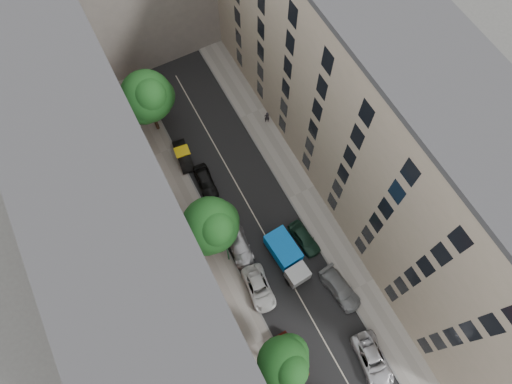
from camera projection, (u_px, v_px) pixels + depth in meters
ground at (254, 216)px, 45.93m from camera, size 120.00×120.00×0.00m
road_surface at (254, 216)px, 45.92m from camera, size 8.00×44.00×0.02m
sidewalk_left at (205, 239)px, 44.80m from camera, size 3.00×44.00×0.15m
sidewalk_right at (301, 192)px, 46.91m from camera, size 3.00×44.00×0.15m
building_left at (126, 230)px, 34.71m from camera, size 8.00×44.00×20.00m
building_right at (368, 117)px, 38.92m from camera, size 8.00×44.00×20.00m
tarp_truck at (287, 256)px, 42.76m from camera, size 2.49×5.49×2.47m
car_left_1 at (290, 356)px, 39.74m from camera, size 1.60×4.25×1.39m
car_left_2 at (259, 288)px, 42.26m from camera, size 2.59×4.79×1.28m
car_left_3 at (239, 244)px, 43.96m from camera, size 2.44×4.90×1.37m
car_left_4 at (206, 181)px, 46.73m from camera, size 1.97×4.20×1.39m
car_left_5 at (183, 156)px, 48.03m from camera, size 1.74×3.97×1.27m
car_right_0 at (373, 360)px, 39.61m from camera, size 2.93×5.25×1.39m
car_right_1 at (340, 289)px, 42.19m from camera, size 2.51×4.90×1.36m
car_right_2 at (304, 238)px, 44.22m from camera, size 1.95×4.08×1.35m
tree_near at (285, 363)px, 35.14m from camera, size 4.55×4.16×7.63m
tree_mid at (212, 226)px, 39.65m from camera, size 5.35×5.09×8.10m
tree_far at (148, 98)px, 44.92m from camera, size 5.50×5.26×8.49m
lamp_post at (227, 246)px, 40.28m from camera, size 0.36×0.36×6.49m
pedestrian at (267, 117)px, 49.65m from camera, size 0.68×0.55×1.63m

